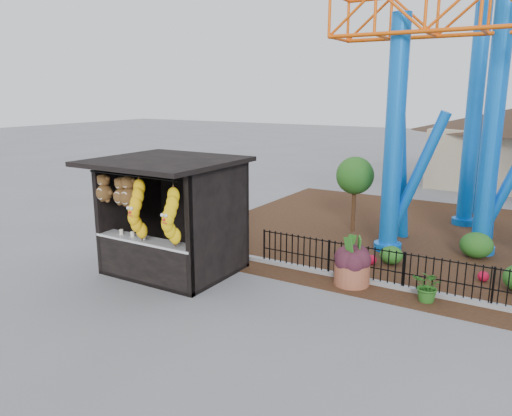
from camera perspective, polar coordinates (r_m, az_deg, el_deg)
The scene contains 9 objects.
ground at distance 11.55m, azimuth -1.48°, elevation -11.52°, with size 120.00×120.00×0.00m, color slate.
mulch_bed at distance 17.58m, azimuth 24.51°, elevation -3.96°, with size 18.00×12.00×0.02m, color #331E11.
curb at distance 12.86m, azimuth 21.68°, elevation -9.56°, with size 18.00×0.18×0.12m, color gray.
prize_booth at distance 13.44m, azimuth -10.27°, elevation -1.22°, with size 3.50×3.40×3.12m.
picket_fence at distance 12.61m, azimuth 25.91°, elevation -8.27°, with size 12.20×0.06×1.00m, color black, non-canonical shape.
terracotta_planter at distance 13.05m, azimuth 10.89°, elevation -7.44°, with size 0.90×0.90×0.57m, color #9B5338.
planter_foliage at distance 12.85m, azimuth 11.01°, elevation -4.92°, with size 0.70×0.70×0.64m, color #361520.
potted_plant at distance 12.45m, azimuth 19.15°, elevation -8.44°, with size 0.71×0.62×0.79m, color #20591A.
landscaping at distance 15.13m, azimuth 27.13°, elevation -5.60°, with size 8.48×3.44×0.76m.
Camera 1 is at (5.68, -8.82, 4.82)m, focal length 35.00 mm.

